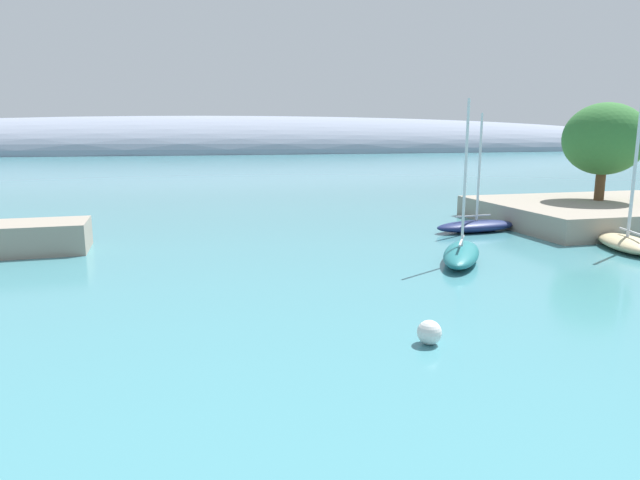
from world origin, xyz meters
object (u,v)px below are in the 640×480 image
(tree_clump_shore, at_px, (604,139))
(mooring_buoy_white, at_px, (429,332))
(sailboat_navy_near_shore, at_px, (476,225))
(sailboat_teal_outer_mooring, at_px, (461,253))
(sailboat_sand_mid_mooring, at_px, (627,242))

(tree_clump_shore, xyz_separation_m, mooring_buoy_white, (-24.75, -21.05, -6.08))
(sailboat_navy_near_shore, relative_size, sailboat_teal_outer_mooring, 0.95)
(sailboat_sand_mid_mooring, height_order, sailboat_teal_outer_mooring, sailboat_teal_outer_mooring)
(tree_clump_shore, height_order, sailboat_navy_near_shore, tree_clump_shore)
(sailboat_teal_outer_mooring, xyz_separation_m, mooring_buoy_white, (-6.96, -10.60, -0.11))
(sailboat_sand_mid_mooring, relative_size, mooring_buoy_white, 10.34)
(sailboat_sand_mid_mooring, xyz_separation_m, sailboat_teal_outer_mooring, (-11.17, -0.27, -0.00))
(tree_clump_shore, relative_size, sailboat_sand_mid_mooring, 0.89)
(sailboat_sand_mid_mooring, xyz_separation_m, mooring_buoy_white, (-18.13, -10.88, -0.12))
(sailboat_navy_near_shore, bearing_deg, sailboat_sand_mid_mooring, -60.99)
(sailboat_sand_mid_mooring, bearing_deg, sailboat_navy_near_shore, 50.25)
(tree_clump_shore, relative_size, sailboat_teal_outer_mooring, 0.87)
(sailboat_sand_mid_mooring, distance_m, sailboat_teal_outer_mooring, 11.17)
(mooring_buoy_white, bearing_deg, sailboat_sand_mid_mooring, 30.96)
(mooring_buoy_white, bearing_deg, tree_clump_shore, 40.38)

